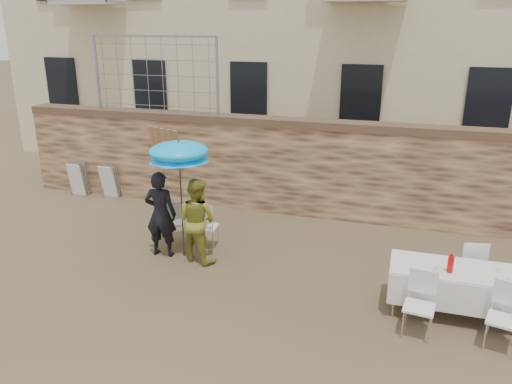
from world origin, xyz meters
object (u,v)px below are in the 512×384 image
(woman_dress, at_px, (197,220))
(umbrella, at_px, (179,155))
(man_suit, at_px, (161,214))
(table_chair_front_right, at_px, (504,319))
(table_chair_back, at_px, (470,265))
(banquet_table, at_px, (463,272))
(couple_chair_right, at_px, (206,225))
(table_chair_front_left, at_px, (419,306))
(chair_stack_right, at_px, (112,180))
(couple_chair_left, at_px, (175,221))
(soda_bottle, at_px, (451,264))
(chair_stack_left, at_px, (82,177))

(woman_dress, height_order, umbrella, umbrella)
(man_suit, height_order, umbrella, umbrella)
(table_chair_front_right, bearing_deg, table_chair_back, 115.36)
(banquet_table, bearing_deg, couple_chair_right, 166.52)
(woman_dress, relative_size, table_chair_front_left, 1.69)
(table_chair_front_left, bearing_deg, table_chair_back, 70.34)
(couple_chair_right, distance_m, table_chair_back, 4.85)
(woman_dress, xyz_separation_m, chair_stack_right, (-3.58, 2.69, -0.35))
(couple_chair_left, xyz_separation_m, banquet_table, (5.34, -1.11, 0.25))
(couple_chair_left, relative_size, soda_bottle, 3.69)
(man_suit, height_order, chair_stack_right, man_suit)
(chair_stack_right, bearing_deg, table_chair_back, -16.34)
(umbrella, height_order, chair_stack_right, umbrella)
(man_suit, distance_m, umbrella, 1.24)
(umbrella, relative_size, soda_bottle, 8.19)
(soda_bottle, xyz_separation_m, chair_stack_right, (-7.97, 3.40, -0.45))
(couple_chair_left, xyz_separation_m, table_chair_back, (5.54, -0.31, 0.00))
(table_chair_front_left, distance_m, table_chair_back, 1.74)
(man_suit, relative_size, table_chair_front_left, 1.76)
(umbrella, bearing_deg, couple_chair_right, 56.31)
(soda_bottle, bearing_deg, table_chair_front_right, -40.60)
(woman_dress, relative_size, chair_stack_left, 1.76)
(table_chair_front_left, xyz_separation_m, table_chair_back, (0.80, 1.55, 0.00))
(soda_bottle, height_order, table_chair_back, soda_bottle)
(woman_dress, distance_m, table_chair_front_left, 4.22)
(umbrella, xyz_separation_m, couple_chair_right, (0.30, 0.45, -1.53))
(couple_chair_right, xyz_separation_m, chair_stack_left, (-4.43, 2.14, -0.02))
(table_chair_front_left, relative_size, chair_stack_left, 1.04)
(woman_dress, xyz_separation_m, umbrella, (-0.35, 0.10, 1.21))
(table_chair_front_left, bearing_deg, couple_chair_left, 166.19)
(table_chair_back, relative_size, chair_stack_right, 1.04)
(table_chair_front_right, bearing_deg, couple_chair_right, 174.49)
(soda_bottle, bearing_deg, umbrella, 170.27)
(man_suit, height_order, woman_dress, man_suit)
(banquet_table, height_order, chair_stack_left, chair_stack_left)
(soda_bottle, distance_m, table_chair_front_right, 1.02)
(couple_chair_right, height_order, banquet_table, couple_chair_right)
(banquet_table, relative_size, soda_bottle, 8.08)
(man_suit, xyz_separation_m, woman_dress, (0.75, 0.00, -0.03))
(man_suit, relative_size, woman_dress, 1.04)
(couple_chair_left, relative_size, couple_chair_right, 1.00)
(couple_chair_left, bearing_deg, man_suit, 60.11)
(woman_dress, relative_size, couple_chair_left, 1.69)
(table_chair_front_right, distance_m, table_chair_back, 1.58)
(table_chair_front_left, relative_size, table_chair_back, 1.00)
(man_suit, bearing_deg, table_chair_back, 177.74)
(couple_chair_right, bearing_deg, table_chair_back, 171.23)
(woman_dress, bearing_deg, umbrella, 0.44)
(chair_stack_left, relative_size, chair_stack_right, 1.00)
(woman_dress, bearing_deg, table_chair_front_left, 178.18)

